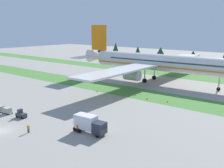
% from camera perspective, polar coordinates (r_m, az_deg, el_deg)
% --- Properties ---
extents(ground_plane, '(400.00, 400.00, 0.00)m').
position_cam_1_polar(ground_plane, '(59.09, -22.34, -9.25)').
color(ground_plane, gray).
extents(grass_strip_near, '(320.00, 12.82, 0.01)m').
position_cam_1_polar(grass_strip_near, '(87.16, 3.41, -1.58)').
color(grass_strip_near, '#4C8438').
rests_on(grass_strip_near, ground).
extents(grass_strip_far, '(320.00, 12.82, 0.01)m').
position_cam_1_polar(grass_strip_far, '(119.19, 14.03, 1.80)').
color(grass_strip_far, '#4C8438').
rests_on(grass_strip_far, ground).
extents(airliner, '(65.60, 80.41, 21.43)m').
position_cam_1_polar(airliner, '(101.85, 9.19, 4.67)').
color(airliner, silver).
rests_on(airliner, ground).
extents(baggage_tug, '(2.73, 1.58, 1.97)m').
position_cam_1_polar(baggage_tug, '(65.57, -18.89, -6.13)').
color(baggage_tug, '#2D333D').
rests_on(baggage_tug, ground).
extents(cargo_dolly_lead, '(2.35, 1.74, 1.55)m').
position_cam_1_polar(cargo_dolly_lead, '(69.41, -21.51, -5.24)').
color(cargo_dolly_lead, '#A3A3A8').
rests_on(cargo_dolly_lead, ground).
extents(cargo_dolly_second, '(2.35, 1.74, 1.55)m').
position_cam_1_polar(cargo_dolly_second, '(71.71, -22.88, -4.81)').
color(cargo_dolly_second, '#A3A3A8').
rests_on(cargo_dolly_second, ground).
extents(catering_truck, '(7.14, 2.94, 3.58)m').
position_cam_1_polar(catering_truck, '(53.24, -4.84, -8.45)').
color(catering_truck, '#2D333D').
rests_on(catering_truck, ground).
extents(ground_crew_marshaller, '(0.36, 0.55, 1.74)m').
position_cam_1_polar(ground_crew_marshaller, '(56.06, -17.47, -9.01)').
color(ground_crew_marshaller, black).
rests_on(ground_crew_marshaller, ground).
extents(ground_crew_loader, '(0.56, 0.36, 1.74)m').
position_cam_1_polar(ground_crew_loader, '(54.06, -7.45, -9.33)').
color(ground_crew_loader, black).
rests_on(ground_crew_loader, ground).
extents(taxiway_marker_0, '(0.44, 0.44, 0.61)m').
position_cam_1_polar(taxiway_marker_0, '(78.03, 7.52, -3.07)').
color(taxiway_marker_0, orange).
rests_on(taxiway_marker_0, ground).
extents(taxiway_marker_1, '(0.44, 0.44, 0.61)m').
position_cam_1_polar(taxiway_marker_1, '(81.95, 5.00, -2.27)').
color(taxiway_marker_1, orange).
rests_on(taxiway_marker_1, ground).
extents(taxiway_marker_2, '(0.44, 0.44, 0.66)m').
position_cam_1_polar(taxiway_marker_2, '(85.90, -3.18, -1.55)').
color(taxiway_marker_2, orange).
rests_on(taxiway_marker_2, ground).
extents(taxiway_marker_3, '(0.44, 0.44, 0.53)m').
position_cam_1_polar(taxiway_marker_3, '(76.17, 11.81, -3.64)').
color(taxiway_marker_3, orange).
rests_on(taxiway_marker_3, ground).
extents(distant_tree_line, '(151.49, 10.04, 10.68)m').
position_cam_1_polar(distant_tree_line, '(147.33, 19.57, 5.74)').
color(distant_tree_line, '#4C3823').
rests_on(distant_tree_line, ground).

